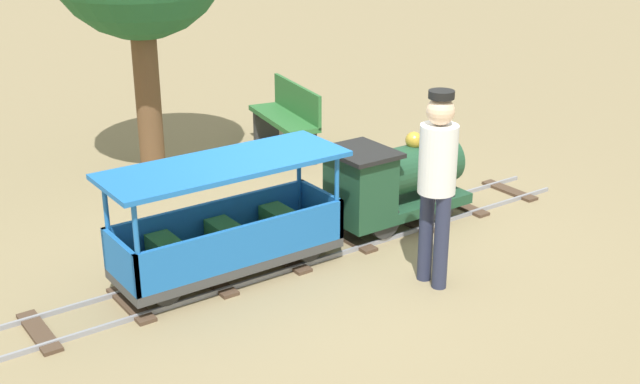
{
  "coord_description": "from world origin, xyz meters",
  "views": [
    {
      "loc": [
        5.39,
        -3.8,
        3.1
      ],
      "look_at": [
        0.0,
        0.03,
        0.55
      ],
      "focal_mm": 45.56,
      "sensor_mm": 36.0,
      "label": 1
    }
  ],
  "objects_px": {
    "conductor_person": "(437,174)",
    "park_bench": "(287,118)",
    "passenger_car": "(228,230)",
    "locomotive": "(394,180)"
  },
  "relations": [
    {
      "from": "conductor_person",
      "to": "park_bench",
      "type": "xyz_separation_m",
      "value": [
        -3.59,
        0.94,
        -0.54
      ]
    },
    {
      "from": "passenger_car",
      "to": "park_bench",
      "type": "distance_m",
      "value": 3.37
    },
    {
      "from": "passenger_car",
      "to": "locomotive",
      "type": "bearing_deg",
      "value": 90.0
    },
    {
      "from": "conductor_person",
      "to": "park_bench",
      "type": "height_order",
      "value": "conductor_person"
    },
    {
      "from": "passenger_car",
      "to": "conductor_person",
      "type": "relative_size",
      "value": 1.23
    },
    {
      "from": "park_bench",
      "to": "conductor_person",
      "type": "bearing_deg",
      "value": -14.64
    },
    {
      "from": "locomotive",
      "to": "park_bench",
      "type": "distance_m",
      "value": 2.57
    },
    {
      "from": "locomotive",
      "to": "park_bench",
      "type": "relative_size",
      "value": 1.07
    },
    {
      "from": "park_bench",
      "to": "passenger_car",
      "type": "bearing_deg",
      "value": -41.47
    },
    {
      "from": "passenger_car",
      "to": "conductor_person",
      "type": "bearing_deg",
      "value": 50.7
    }
  ]
}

